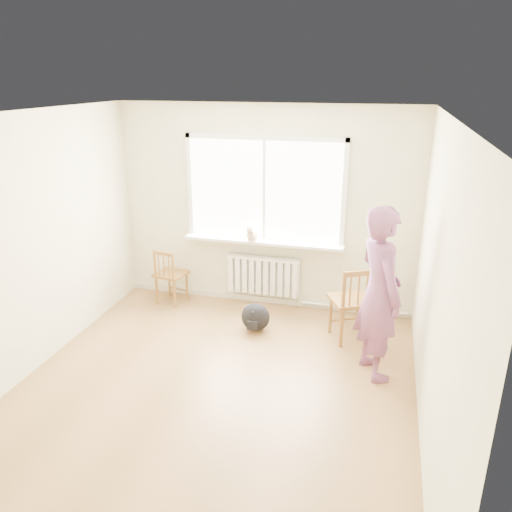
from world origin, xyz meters
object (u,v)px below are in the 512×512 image
Objects in this scene: chair_left at (169,276)px; person at (379,294)px; backpack at (255,317)px; cat at (252,234)px; chair_right at (353,304)px.

person is at bearing 170.72° from chair_left.
backpack is (-1.46, 0.58, -0.74)m from person.
cat reaches higher than backpack.
backpack is at bearing -70.08° from cat.
person is (0.28, -0.64, 0.44)m from chair_right.
person reaches higher than chair_left.
backpack is at bearing 40.09° from person.
cat is (-1.67, 1.23, 0.13)m from person.
chair_left is 2.22× the size of backpack.
cat is (1.14, 0.18, 0.65)m from chair_left.
person is at bearing -21.84° from backpack.
chair_left is 0.43× the size of person.
chair_right is 1.61m from cat.
person is 5.13× the size of backpack.
chair_right reaches higher than chair_left.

